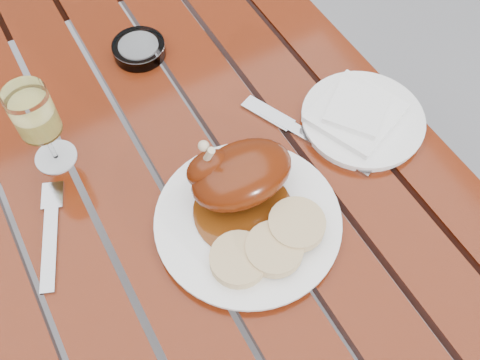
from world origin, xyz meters
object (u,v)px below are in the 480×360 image
object	(u,v)px
dinner_plate	(248,221)
wine_glass	(41,128)
ashtray	(139,49)
table	(193,240)
side_plate	(362,120)

from	to	relation	value
dinner_plate	wine_glass	world-z (taller)	wine_glass
dinner_plate	ashtray	xyz separation A→B (m)	(0.00, 0.42, 0.00)
table	side_plate	world-z (taller)	side_plate
table	dinner_plate	xyz separation A→B (m)	(0.03, -0.19, 0.38)
table	wine_glass	size ratio (longest dim) A/B	7.34
side_plate	table	bearing A→B (deg)	158.78
wine_glass	side_plate	xyz separation A→B (m)	(0.49, -0.19, -0.07)
wine_glass	ashtray	world-z (taller)	wine_glass
dinner_plate	side_plate	size ratio (longest dim) A/B	1.35
table	ashtray	bearing A→B (deg)	82.09
dinner_plate	table	bearing A→B (deg)	98.63
dinner_plate	side_plate	distance (m)	0.28
wine_glass	ashtray	distance (m)	0.28
side_plate	dinner_plate	bearing A→B (deg)	-164.79
side_plate	ashtray	bearing A→B (deg)	128.12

